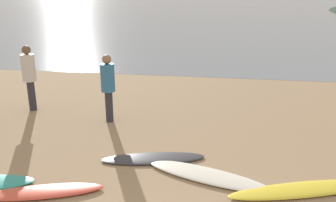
# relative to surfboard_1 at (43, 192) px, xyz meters

# --- Properties ---
(ground_plane) EXTENTS (120.00, 120.00, 0.20)m
(ground_plane) POSITION_rel_surfboard_1_xyz_m (2.56, 7.39, -0.14)
(ground_plane) COLOR #997C5B
(ground_plane) RESTS_ON ground
(ocean_water) EXTENTS (140.00, 100.00, 0.01)m
(ocean_water) POSITION_rel_surfboard_1_xyz_m (2.56, 58.27, -0.04)
(ocean_water) COLOR slate
(ocean_water) RESTS_ON ground
(surfboard_1) EXTENTS (2.08, 1.08, 0.09)m
(surfboard_1) POSITION_rel_surfboard_1_xyz_m (0.00, 0.00, 0.00)
(surfboard_1) COLOR #D84C38
(surfboard_1) RESTS_ON ground
(surfboard_2) EXTENTS (2.16, 1.02, 0.06)m
(surfboard_2) POSITION_rel_surfboard_1_xyz_m (1.62, 1.51, -0.01)
(surfboard_2) COLOR #333338
(surfboard_2) RESTS_ON ground
(surfboard_3) EXTENTS (2.45, 1.29, 0.08)m
(surfboard_3) POSITION_rel_surfboard_1_xyz_m (2.73, 0.98, -0.01)
(surfboard_3) COLOR silver
(surfboard_3) RESTS_ON ground
(surfboard_4) EXTENTS (2.71, 1.31, 0.08)m
(surfboard_4) POSITION_rel_surfboard_1_xyz_m (4.39, 0.75, -0.00)
(surfboard_4) COLOR yellow
(surfboard_4) RESTS_ON ground
(person_2) EXTENTS (0.35, 0.35, 1.73)m
(person_2) POSITION_rel_surfboard_1_xyz_m (0.11, 3.43, 0.98)
(person_2) COLOR #2D2D38
(person_2) RESTS_ON ground
(person_3) EXTENTS (0.37, 0.37, 1.81)m
(person_3) POSITION_rel_surfboard_1_xyz_m (-2.27, 3.94, 1.02)
(person_3) COLOR #2D2D38
(person_3) RESTS_ON ground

